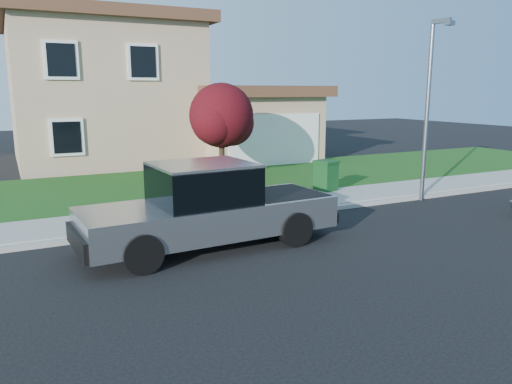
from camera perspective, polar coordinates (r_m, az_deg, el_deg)
ground at (r=10.42m, az=-0.08°, el=-7.74°), size 80.00×80.00×0.00m
curb at (r=13.32m, az=-1.82°, el=-3.17°), size 40.00×0.20×0.12m
sidewalk at (r=14.29m, az=-3.68°, el=-2.10°), size 40.00×2.00×0.15m
lawn at (r=18.43m, az=-9.17°, el=0.79°), size 40.00×7.00×0.10m
house at (r=25.82m, az=-14.13°, el=10.59°), size 14.00×11.30×6.85m
pickup_truck at (r=11.07m, az=-5.45°, el=-1.85°), size 5.87×2.33×1.90m
woman at (r=12.31m, az=-7.03°, el=-0.98°), size 0.57×0.40×1.66m
ornamental_tree at (r=18.71m, az=-3.88°, el=8.38°), size 2.64×2.38×3.62m
trash_bin at (r=16.84m, az=7.98°, el=1.92°), size 0.75×0.82×1.00m
street_lamp at (r=16.42m, az=19.22°, el=9.87°), size 0.33×0.72×5.51m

